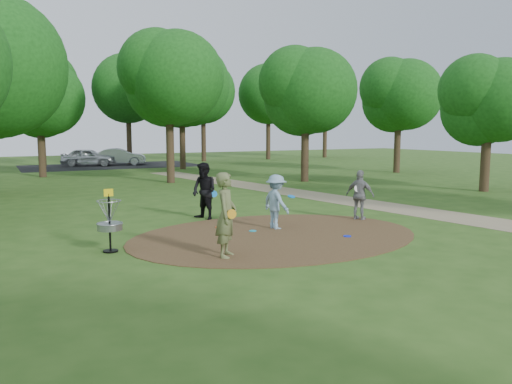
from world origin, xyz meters
name	(u,v)px	position (x,y,z in m)	size (l,w,h in m)	color
ground	(276,236)	(0.00, 0.00, 0.00)	(100.00, 100.00, 0.00)	#2D5119
dirt_clearing	(276,235)	(0.00, 0.00, 0.01)	(8.40, 8.40, 0.02)	#47301C
footpath	(398,208)	(6.50, 2.00, 0.01)	(2.00, 40.00, 0.01)	#8C7A5B
parking_lot	(112,166)	(2.00, 30.00, 0.00)	(14.00, 8.00, 0.01)	black
player_observer_with_disc	(226,215)	(-2.23, -1.49, 0.99)	(0.81, 0.86, 1.98)	#616A3D
player_throwing_with_disc	(276,202)	(0.48, 0.82, 0.82)	(1.00, 1.12, 1.63)	#7EA3BC
player_walking_with_disc	(204,191)	(-0.79, 3.32, 0.94)	(0.98, 1.10, 1.88)	black
player_waiting_with_disc	(360,195)	(3.66, 0.81, 0.82)	(0.80, 1.04, 1.64)	gray
disc_ground_cyan	(253,231)	(-0.34, 0.77, 0.03)	(0.22, 0.22, 0.02)	#18A1C1
disc_ground_blue	(347,236)	(1.62, -1.11, 0.03)	(0.22, 0.22, 0.02)	#0D1FEA
disc_ground_red	(219,227)	(-0.97, 1.76, 0.03)	(0.22, 0.22, 0.02)	#CA4614
car_left	(89,157)	(0.27, 30.53, 0.73)	(1.72, 4.27, 1.45)	#AEB2B6
car_right	(119,157)	(2.77, 30.53, 0.70)	(1.49, 4.28, 1.41)	#A7ACAF
disc_golf_basket	(109,216)	(-4.50, 0.30, 0.87)	(0.63, 0.63, 1.54)	black
tree_ring	(183,79)	(0.93, 9.80, 5.23)	(37.10, 45.40, 9.20)	#332316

